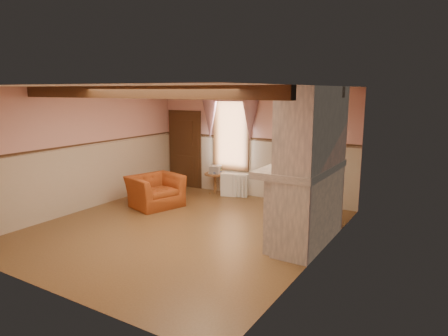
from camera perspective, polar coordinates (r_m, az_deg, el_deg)
The scene contains 26 objects.
floor at distance 8.15m, azimuth -5.97°, elevation -8.59°, with size 5.50×6.00×0.01m, color brown.
ceiling at distance 7.68m, azimuth -6.40°, elevation 11.51°, with size 5.50×6.00×0.01m, color silver.
wall_back at distance 10.31m, azimuth 4.00°, elevation 3.61°, with size 5.50×0.02×2.80m, color #DB9E97.
wall_front at distance 5.76m, azimuth -24.61°, elevation -3.34°, with size 5.50×0.02×2.80m, color #DB9E97.
wall_left at distance 9.69m, azimuth -19.23°, elevation 2.55°, with size 0.02×6.00×2.80m, color #DB9E97.
wall_right at distance 6.52m, azimuth 13.41°, elevation -1.02°, with size 0.02×6.00×2.80m, color #DB9E97.
wainscot at distance 7.93m, azimuth -6.08°, elevation -3.48°, with size 5.50×6.00×1.50m, color beige, non-canonical shape.
chair_rail at distance 7.77m, azimuth -6.19°, elevation 1.88°, with size 5.50×6.00×0.08m, color black, non-canonical shape.
firebox at distance 7.56m, azimuth 9.07°, elevation -6.66°, with size 0.20×0.95×0.90m, color black.
armchair at distance 9.65m, azimuth -9.79°, elevation -3.26°, with size 1.14×1.00×0.74m, color #994219.
side_table at distance 10.71m, azimuth -1.28°, elevation -2.19°, with size 0.57×0.57×0.55m, color brown.
book_stack at distance 10.63m, azimuth -1.25°, elevation -0.23°, with size 0.26×0.32×0.20m, color #B7AD8C.
radiator at distance 10.41m, azimuth 1.47°, elevation -2.45°, with size 0.70×0.18×0.60m, color white.
bowl at distance 7.28m, azimuth 11.26°, elevation 0.77°, with size 0.31×0.31×0.08m, color brown.
mantel_clock at distance 7.97m, azimuth 13.14°, elevation 2.03°, with size 0.14×0.24×0.20m, color black.
oil_lamp at distance 7.55m, azimuth 12.08°, elevation 1.88°, with size 0.11×0.11×0.28m, color #C18A36.
candle_red at distance 6.77m, azimuth 9.69°, elevation 0.43°, with size 0.06×0.06×0.16m, color #B51618.
jar_yellow at distance 6.80m, azimuth 9.76°, elevation 0.29°, with size 0.06×0.06×0.12m, color yellow.
fireplace at distance 7.18m, azimuth 12.44°, elevation 0.11°, with size 0.85×2.00×2.80m, color gray.
mantel at distance 7.25m, azimuth 11.08°, elevation -0.06°, with size 1.05×2.05×0.12m, color gray.
overmantel_mirror at distance 7.22m, azimuth 9.88°, elevation 4.85°, with size 0.06×1.44×1.04m, color silver.
door at distance 11.41m, azimuth -5.58°, elevation 2.54°, with size 1.10×0.10×2.10m, color black.
window at distance 10.54m, azimuth 1.03°, elevation 5.17°, with size 1.06×0.08×2.02m, color white.
window_drapes at distance 10.42m, azimuth 0.79°, elevation 8.41°, with size 1.30×0.14×1.40m, color gray.
ceiling_beam_front at distance 6.76m, azimuth -12.69°, elevation 10.53°, with size 5.50×0.18×0.20m, color black.
ceiling_beam_back at distance 8.66m, azimuth -1.45°, elevation 10.85°, with size 5.50×0.18×0.20m, color black.
Camera 1 is at (4.67, -6.09, 2.73)m, focal length 32.00 mm.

